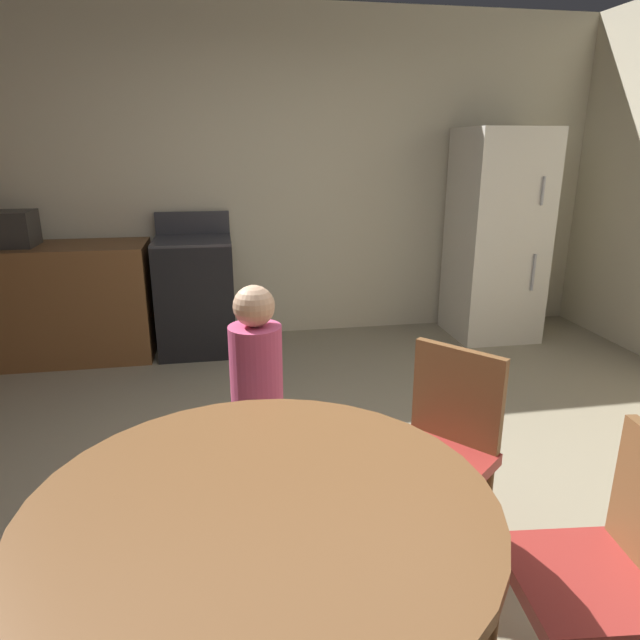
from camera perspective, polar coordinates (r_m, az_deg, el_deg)
ground_plane at (r=2.63m, az=0.22°, el=-20.71°), size 14.00×14.00×0.00m
wall_back at (r=4.90m, az=-5.93°, el=14.13°), size 6.13×0.12×2.70m
kitchen_counter at (r=4.86m, az=-27.54°, el=1.43°), size 1.82×0.60×0.90m
oven_range at (r=4.63m, az=-12.53°, el=2.54°), size 0.60×0.60×1.10m
refrigerator at (r=5.05m, az=17.49°, el=8.16°), size 0.68×0.68×1.76m
microwave at (r=4.78m, az=-29.60°, el=8.05°), size 0.44×0.32×0.26m
dining_table at (r=1.59m, az=-5.76°, el=-22.56°), size 1.21×1.21×0.76m
chair_east at (r=1.89m, az=27.50°, el=-21.38°), size 0.44×0.44×0.87m
chair_northeast at (r=2.30m, az=12.16°, el=-12.28°), size 0.56×0.56×0.87m
person_child at (r=2.41m, az=-6.39°, el=-8.36°), size 0.23×0.23×1.09m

